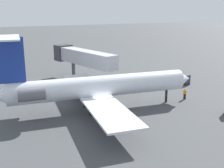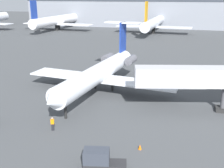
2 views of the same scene
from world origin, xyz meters
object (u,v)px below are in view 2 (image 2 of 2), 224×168
object	(u,v)px
jet_bridge	(207,77)
traffic_cone_near	(140,147)
baggage_tug_lead	(100,160)
parked_airliner_west_mid	(57,21)
ground_crew_marshaller	(53,124)
regional_jet	(101,72)
parked_airliner_centre	(154,23)

from	to	relation	value
jet_bridge	traffic_cone_near	xyz separation A→B (m)	(-7.00, -12.24, -4.59)
jet_bridge	baggage_tug_lead	world-z (taller)	jet_bridge
parked_airliner_west_mid	baggage_tug_lead	bearing A→B (deg)	-62.64
baggage_tug_lead	parked_airliner_west_mid	distance (m)	107.36
ground_crew_marshaller	traffic_cone_near	world-z (taller)	ground_crew_marshaller
baggage_tug_lead	parked_airliner_west_mid	size ratio (longest dim) A/B	0.11
regional_jet	parked_airliner_west_mid	bearing A→B (deg)	119.96
jet_bridge	baggage_tug_lead	xyz separation A→B (m)	(-10.09, -16.38, -4.03)
ground_crew_marshaller	parked_airliner_centre	size ratio (longest dim) A/B	0.05
jet_bridge	baggage_tug_lead	bearing A→B (deg)	-121.64
ground_crew_marshaller	parked_airliner_west_mid	world-z (taller)	parked_airliner_west_mid
baggage_tug_lead	parked_airliner_west_mid	bearing A→B (deg)	117.36
baggage_tug_lead	parked_airliner_centre	bearing A→B (deg)	93.45
jet_bridge	parked_airliner_centre	world-z (taller)	parked_airliner_centre
parked_airliner_centre	ground_crew_marshaller	bearing A→B (deg)	-91.25
jet_bridge	parked_airliner_west_mid	xyz separation A→B (m)	(-59.40, 78.93, -0.56)
regional_jet	traffic_cone_near	bearing A→B (deg)	-60.46
regional_jet	traffic_cone_near	size ratio (longest dim) A/B	52.59
jet_bridge	parked_airliner_centre	size ratio (longest dim) A/B	0.47
jet_bridge	ground_crew_marshaller	world-z (taller)	jet_bridge
traffic_cone_near	parked_airliner_west_mid	size ratio (longest dim) A/B	0.01
ground_crew_marshaller	traffic_cone_near	distance (m)	10.91
baggage_tug_lead	traffic_cone_near	xyz separation A→B (m)	(3.09, 4.14, -0.56)
jet_bridge	traffic_cone_near	size ratio (longest dim) A/B	31.68
ground_crew_marshaller	parked_airliner_west_mid	size ratio (longest dim) A/B	0.04
regional_jet	jet_bridge	distance (m)	16.69
parked_airliner_centre	parked_airliner_west_mid	bearing A→B (deg)	179.81
ground_crew_marshaller	baggage_tug_lead	distance (m)	9.59
baggage_tug_lead	jet_bridge	bearing A→B (deg)	58.36
ground_crew_marshaller	parked_airliner_west_mid	bearing A→B (deg)	114.93
jet_bridge	regional_jet	bearing A→B (deg)	166.35
jet_bridge	ground_crew_marshaller	xyz separation A→B (m)	(-17.77, -10.64, -4.01)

